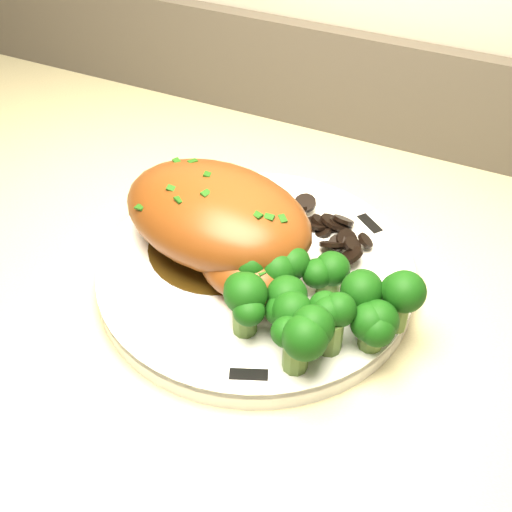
% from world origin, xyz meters
% --- Properties ---
extents(plate, '(0.31, 0.31, 0.02)m').
position_xyz_m(plate, '(0.06, 1.72, 0.95)').
color(plate, white).
rests_on(plate, counter).
extents(rim_accent_0, '(0.03, 0.03, 0.00)m').
position_xyz_m(rim_accent_0, '(0.13, 1.81, 0.96)').
color(rim_accent_0, black).
rests_on(rim_accent_0, plate).
extents(rim_accent_1, '(0.01, 0.03, 0.00)m').
position_xyz_m(rim_accent_1, '(-0.06, 1.73, 0.96)').
color(rim_accent_1, black).
rests_on(rim_accent_1, plate).
extents(rim_accent_2, '(0.03, 0.02, 0.00)m').
position_xyz_m(rim_accent_2, '(0.11, 1.61, 0.96)').
color(rim_accent_2, black).
rests_on(rim_accent_2, plate).
extents(gravy_pool, '(0.13, 0.13, 0.00)m').
position_xyz_m(gravy_pool, '(0.02, 1.73, 0.97)').
color(gravy_pool, '#362409').
rests_on(gravy_pool, plate).
extents(chicken_breast, '(0.20, 0.15, 0.07)m').
position_xyz_m(chicken_breast, '(0.02, 1.72, 1.00)').
color(chicken_breast, brown).
rests_on(chicken_breast, plate).
extents(mushroom_pile, '(0.09, 0.07, 0.02)m').
position_xyz_m(mushroom_pile, '(0.10, 1.77, 0.97)').
color(mushroom_pile, black).
rests_on(mushroom_pile, plate).
extents(broccoli_florets, '(0.14, 0.11, 0.04)m').
position_xyz_m(broccoli_florets, '(0.13, 1.67, 0.99)').
color(broccoli_florets, '#527330').
rests_on(broccoli_florets, plate).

